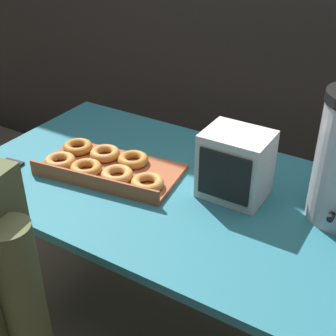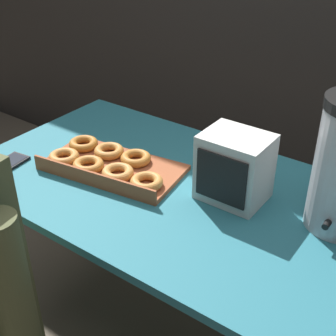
{
  "view_description": "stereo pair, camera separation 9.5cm",
  "coord_description": "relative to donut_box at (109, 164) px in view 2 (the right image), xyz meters",
  "views": [
    {
      "loc": [
        0.56,
        -1.06,
        1.55
      ],
      "look_at": [
        -0.09,
        0.0,
        0.81
      ],
      "focal_mm": 50.0,
      "sensor_mm": 36.0,
      "label": 1
    },
    {
      "loc": [
        0.64,
        -1.01,
        1.55
      ],
      "look_at": [
        -0.09,
        0.0,
        0.81
      ],
      "focal_mm": 50.0,
      "sensor_mm": 36.0,
      "label": 2
    }
  ],
  "objects": [
    {
      "name": "folding_table",
      "position": [
        0.3,
        0.04,
        -0.07
      ],
      "size": [
        1.48,
        0.76,
        0.75
      ],
      "color": "#236675",
      "rests_on": "ground"
    },
    {
      "name": "donut_box",
      "position": [
        0.0,
        0.0,
        0.0
      ],
      "size": [
        0.49,
        0.3,
        0.05
      ],
      "rotation": [
        0.0,
        0.0,
        0.14
      ],
      "color": "brown",
      "rests_on": "folding_table"
    },
    {
      "name": "cell_phone",
      "position": [
        -0.3,
        -0.18,
        -0.02
      ],
      "size": [
        0.09,
        0.14,
        0.01
      ],
      "rotation": [
        0.0,
        0.0,
        0.12
      ],
      "color": "black",
      "rests_on": "folding_table"
    },
    {
      "name": "space_heater",
      "position": [
        0.41,
        0.1,
        0.08
      ],
      "size": [
        0.19,
        0.16,
        0.21
      ],
      "color": "silver",
      "rests_on": "folding_table"
    }
  ]
}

